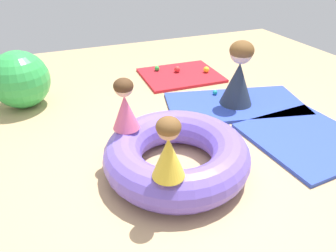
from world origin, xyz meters
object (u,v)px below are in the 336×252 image
object	(u,v)px
inflatable_cushion	(176,155)
play_ball_green	(157,68)
exercise_ball_large	(20,80)
child_in_yellow	(168,149)
play_ball_teal	(215,92)
play_ball_yellow	(206,69)
child_in_pink	(125,105)
adult_seated	(239,74)
play_ball_red	(177,69)

from	to	relation	value
inflatable_cushion	play_ball_green	distance (m)	2.42
inflatable_cushion	exercise_ball_large	size ratio (longest dim) A/B	1.85
child_in_yellow	play_ball_teal	bearing A→B (deg)	-99.52
inflatable_cushion	exercise_ball_large	bearing A→B (deg)	123.40
play_ball_teal	play_ball_yellow	size ratio (longest dim) A/B	0.68
child_in_pink	play_ball_green	size ratio (longest dim) A/B	6.08
adult_seated	inflatable_cushion	bearing A→B (deg)	-25.31
adult_seated	play_ball_green	xyz separation A→B (m)	(-0.52, 1.43, -0.34)
play_ball_yellow	play_ball_red	bearing A→B (deg)	156.93
play_ball_yellow	exercise_ball_large	xyz separation A→B (m)	(-2.61, -0.08, 0.26)
play_ball_green	play_ball_teal	size ratio (longest dim) A/B	1.25
adult_seated	play_ball_red	xyz separation A→B (m)	(-0.25, 1.26, -0.34)
adult_seated	play_ball_green	bearing A→B (deg)	-131.89
child_in_yellow	play_ball_teal	xyz separation A→B (m)	(1.33, 1.63, -0.50)
child_in_yellow	play_ball_teal	size ratio (longest dim) A/B	7.62
play_ball_yellow	child_in_pink	bearing A→B (deg)	-136.30
play_ball_teal	play_ball_yellow	distance (m)	0.82
adult_seated	play_ball_teal	bearing A→B (deg)	-131.78
play_ball_teal	child_in_pink	bearing A→B (deg)	-148.79
inflatable_cushion	play_ball_teal	size ratio (longest dim) A/B	20.71
exercise_ball_large	child_in_yellow	bearing A→B (deg)	-66.59
play_ball_red	play_ball_yellow	bearing A→B (deg)	-23.07
child_in_pink	exercise_ball_large	size ratio (longest dim) A/B	0.68
exercise_ball_large	play_ball_yellow	bearing A→B (deg)	1.67
child_in_yellow	play_ball_green	xyz separation A→B (m)	(0.92, 2.75, -0.49)
inflatable_cushion	play_ball_yellow	distance (m)	2.40
exercise_ball_large	play_ball_teal	bearing A→B (deg)	-16.49
adult_seated	play_ball_yellow	world-z (taller)	adult_seated
inflatable_cushion	play_ball_yellow	bearing A→B (deg)	55.42
play_ball_teal	exercise_ball_large	size ratio (longest dim) A/B	0.09
child_in_yellow	play_ball_red	bearing A→B (deg)	-85.14
play_ball_yellow	play_ball_red	world-z (taller)	play_ball_red
play_ball_green	play_ball_red	size ratio (longest dim) A/B	0.83
child_in_yellow	play_ball_yellow	bearing A→B (deg)	-94.15
child_in_yellow	adult_seated	distance (m)	1.96
play_ball_teal	child_in_yellow	bearing A→B (deg)	-129.27
play_ball_green	play_ball_yellow	size ratio (longest dim) A/B	0.85
inflatable_cushion	play_ball_green	bearing A→B (deg)	73.84
adult_seated	child_in_pink	bearing A→B (deg)	-42.33
child_in_yellow	exercise_ball_large	world-z (taller)	child_in_yellow
play_ball_green	play_ball_yellow	bearing A→B (deg)	-27.14
play_ball_teal	play_ball_red	distance (m)	0.95
play_ball_yellow	child_in_yellow	bearing A→B (deg)	-123.90
child_in_pink	child_in_yellow	world-z (taller)	same
play_ball_green	exercise_ball_large	bearing A→B (deg)	-167.46
child_in_pink	play_ball_teal	xyz separation A→B (m)	(1.43, 0.87, -0.50)
play_ball_teal	inflatable_cushion	bearing A→B (deg)	-131.89
play_ball_green	play_ball_red	bearing A→B (deg)	-32.85
play_ball_teal	exercise_ball_large	xyz separation A→B (m)	(-2.33, 0.69, 0.28)
child_in_yellow	inflatable_cushion	bearing A→B (deg)	-90.78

